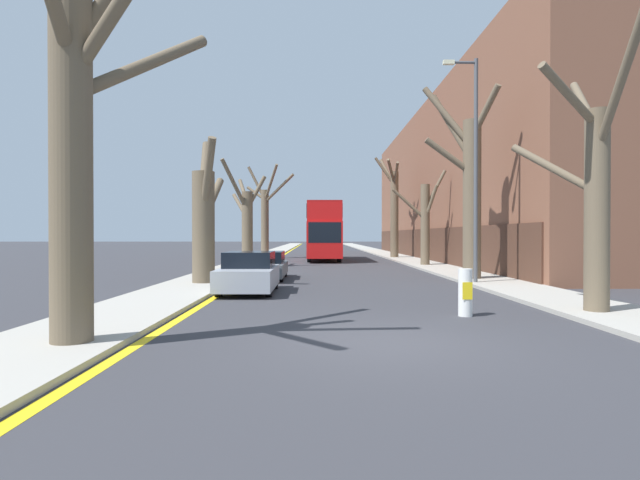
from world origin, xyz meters
TOP-DOWN VIEW (x-y plane):
  - ground_plane at (0.00, 0.00)m, footprint 300.00×300.00m
  - sidewalk_left at (-6.05, 50.00)m, footprint 2.67×120.00m
  - sidewalk_right at (6.05, 50.00)m, footprint 2.67×120.00m
  - building_facade_right at (12.37, 32.60)m, footprint 10.08×46.86m
  - kerb_line_stripe at (-4.54, 50.00)m, footprint 0.24×120.00m
  - street_tree_left_0 at (-5.47, -0.44)m, footprint 2.53×5.18m
  - street_tree_left_1 at (-5.73, 10.62)m, footprint 1.28×3.45m
  - street_tree_left_2 at (-5.65, 22.08)m, footprint 2.69×3.56m
  - street_tree_left_3 at (-5.62, 33.66)m, footprint 4.36×2.91m
  - street_tree_right_0 at (5.61, 3.05)m, footprint 2.31×4.36m
  - street_tree_right_1 at (5.44, 12.52)m, footprint 2.90×2.99m
  - street_tree_right_2 at (5.71, 22.57)m, footprint 3.45×1.32m
  - street_tree_right_3 at (5.43, 33.61)m, footprint 2.08×4.10m
  - double_decker_bus at (-0.66, 30.66)m, footprint 2.59×10.22m
  - parked_car_0 at (-3.62, 8.12)m, footprint 1.85×3.98m
  - parked_car_1 at (-3.62, 13.50)m, footprint 1.89×4.41m
  - lamp_post at (5.03, 10.65)m, footprint 1.40×0.20m
  - traffic_bollard at (2.40, 2.99)m, footprint 0.34×0.36m

SIDE VIEW (x-z plane):
  - ground_plane at x=0.00m, z-range 0.00..0.00m
  - kerb_line_stripe at x=-4.54m, z-range 0.00..0.01m
  - sidewalk_left at x=-6.05m, z-range 0.00..0.12m
  - sidewalk_right at x=6.05m, z-range 0.00..0.12m
  - traffic_bollard at x=2.40m, z-range 0.00..1.17m
  - parked_car_1 at x=-3.62m, z-range -0.02..1.23m
  - parked_car_0 at x=-3.62m, z-range -0.04..1.38m
  - double_decker_bus at x=-0.66m, z-range 0.30..4.78m
  - street_tree_left_1 at x=-5.73m, z-range -0.35..5.54m
  - street_tree_left_2 at x=-5.65m, z-range -0.44..6.19m
  - street_tree_right_2 at x=5.71m, z-range -0.19..5.97m
  - street_tree_right_0 at x=5.61m, z-range -0.36..6.49m
  - street_tree_left_3 at x=-5.62m, z-range -0.36..7.61m
  - street_tree_left_0 at x=-5.47m, z-range -0.01..7.30m
  - street_tree_right_1 at x=5.44m, z-range -0.30..8.46m
  - street_tree_right_3 at x=5.43m, z-range -0.09..8.74m
  - lamp_post at x=5.03m, z-range 0.47..9.52m
  - building_facade_right at x=12.37m, z-range -0.01..12.57m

